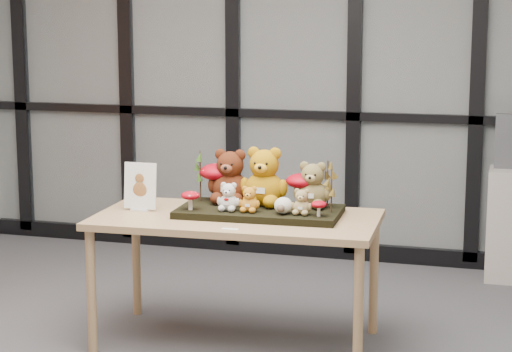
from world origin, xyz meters
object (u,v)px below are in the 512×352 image
(mushroom_front_left, at_px, (190,200))
(display_table, at_px, (237,228))
(bear_small_yellow, at_px, (250,198))
(bear_beige_small, at_px, (302,200))
(bear_white_bow, at_px, (229,195))
(bear_brown_medium, at_px, (230,173))
(diorama_tray, at_px, (260,212))
(mushroom_front_right, at_px, (319,208))
(bear_pooh_yellow, at_px, (264,173))
(mushroom_back_left, at_px, (218,180))
(sign_holder, at_px, (140,189))
(plush_cream_hedgehog, at_px, (283,205))
(bear_tan_back, at_px, (313,182))
(mushroom_back_right, at_px, (302,188))

(mushroom_front_left, bearing_deg, display_table, 19.01)
(bear_small_yellow, relative_size, bear_beige_small, 1.01)
(bear_white_bow, bearing_deg, bear_brown_medium, 102.97)
(diorama_tray, distance_m, bear_white_bow, 0.20)
(bear_beige_small, height_order, mushroom_front_right, bear_beige_small)
(bear_pooh_yellow, bearing_deg, mushroom_back_left, 167.31)
(display_table, bearing_deg, bear_beige_small, -6.47)
(diorama_tray, relative_size, bear_pooh_yellow, 2.47)
(bear_white_bow, height_order, mushroom_back_left, mushroom_back_left)
(diorama_tray, distance_m, sign_holder, 0.67)
(plush_cream_hedgehog, bearing_deg, mushroom_back_left, 149.11)
(diorama_tray, relative_size, bear_tan_back, 3.18)
(bear_pooh_yellow, xyz_separation_m, mushroom_front_right, (0.35, -0.20, -0.13))
(display_table, relative_size, bear_pooh_yellow, 4.39)
(bear_tan_back, bearing_deg, diorama_tray, -160.32)
(bear_beige_small, bearing_deg, display_table, 173.53)
(bear_white_bow, height_order, mushroom_back_right, mushroom_back_right)
(bear_white_bow, relative_size, mushroom_back_left, 0.73)
(mushroom_front_left, relative_size, mushroom_front_right, 1.23)
(mushroom_front_left, bearing_deg, bear_brown_medium, 59.08)
(bear_brown_medium, bearing_deg, diorama_tray, -29.79)
(sign_holder, bearing_deg, bear_brown_medium, 19.26)
(bear_white_bow, distance_m, sign_holder, 0.52)
(mushroom_back_right, bearing_deg, bear_small_yellow, -134.47)
(bear_pooh_yellow, relative_size, mushroom_back_right, 1.80)
(bear_small_yellow, bearing_deg, bear_pooh_yellow, 79.43)
(display_table, distance_m, bear_beige_small, 0.41)
(bear_beige_small, distance_m, mushroom_front_left, 0.60)
(display_table, relative_size, mushroom_back_right, 7.91)
(mushroom_back_left, bearing_deg, bear_pooh_yellow, -10.23)
(bear_small_yellow, distance_m, bear_white_bow, 0.12)
(bear_brown_medium, height_order, mushroom_front_left, bear_brown_medium)
(bear_tan_back, distance_m, mushroom_front_right, 0.25)
(display_table, xyz_separation_m, bear_tan_back, (0.38, 0.17, 0.24))
(bear_beige_small, xyz_separation_m, plush_cream_hedgehog, (-0.10, -0.01, -0.03))
(bear_tan_back, xyz_separation_m, sign_holder, (-0.93, -0.18, -0.05))
(display_table, xyz_separation_m, mushroom_front_left, (-0.23, -0.08, 0.16))
(diorama_tray, distance_m, mushroom_front_left, 0.38)
(diorama_tray, height_order, bear_brown_medium, bear_brown_medium)
(bear_white_bow, xyz_separation_m, mushroom_front_right, (0.49, -0.01, -0.04))
(bear_small_yellow, xyz_separation_m, mushroom_back_right, (0.23, 0.23, 0.02))
(bear_tan_back, height_order, mushroom_back_right, bear_tan_back)
(mushroom_front_right, bearing_deg, mushroom_back_right, 121.69)
(bear_white_bow, distance_m, bear_beige_small, 0.39)
(sign_holder, bearing_deg, bear_small_yellow, -3.76)
(mushroom_front_left, bearing_deg, bear_white_bow, 11.32)
(bear_pooh_yellow, height_order, plush_cream_hedgehog, bear_pooh_yellow)
(mushroom_back_left, bearing_deg, plush_cream_hedgehog, -28.43)
(bear_brown_medium, distance_m, mushroom_back_right, 0.40)
(bear_pooh_yellow, xyz_separation_m, bear_white_bow, (-0.14, -0.19, -0.09))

